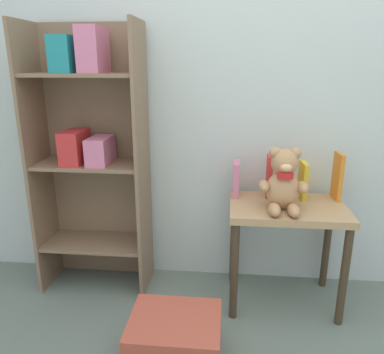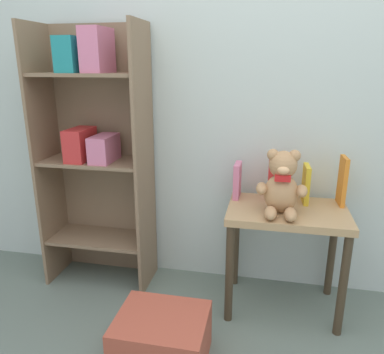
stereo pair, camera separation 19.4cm
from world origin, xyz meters
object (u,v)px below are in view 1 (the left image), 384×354
teddy_bear (283,182)px  book_standing_red (269,176)px  book_standing_pink (236,179)px  storage_bin (175,341)px  bookshelf_side (91,144)px  book_standing_yellow (303,180)px  display_table (286,223)px  book_standing_orange (337,176)px

teddy_bear → book_standing_red: size_ratio=1.39×
book_standing_pink → storage_bin: 0.86m
bookshelf_side → book_standing_yellow: (1.13, 0.01, -0.17)m
book_standing_yellow → storage_bin: bearing=-136.5°
bookshelf_side → book_standing_red: bookshelf_side is taller
bookshelf_side → book_standing_pink: bookshelf_side is taller
display_table → book_standing_yellow: 0.24m
book_standing_yellow → book_standing_orange: book_standing_orange is taller
teddy_bear → book_standing_pink: (-0.22, 0.18, -0.05)m
teddy_bear → book_standing_orange: (0.30, 0.18, -0.02)m
display_table → book_standing_red: book_standing_red is taller
bookshelf_side → teddy_bear: bearing=-9.5°
teddy_bear → book_standing_yellow: 0.22m
display_table → book_standing_orange: size_ratio=2.37×
bookshelf_side → display_table: size_ratio=2.48×
book_standing_red → book_standing_yellow: size_ratio=1.14×
book_standing_red → book_standing_yellow: (0.17, -0.02, -0.01)m
book_standing_orange → display_table: bearing=-158.2°
display_table → book_standing_orange: bearing=24.7°
display_table → book_standing_yellow: (0.09, 0.12, 0.19)m
book_standing_pink → book_standing_red: bearing=5.3°
book_standing_yellow → book_standing_pink: bearing=176.5°
book_standing_orange → book_standing_pink: bearing=177.1°
book_standing_pink → storage_bin: bearing=-109.8°
bookshelf_side → book_standing_red: bearing=1.4°
bookshelf_side → book_standing_orange: bookshelf_side is taller
display_table → book_standing_pink: book_standing_pink is taller
display_table → teddy_bear: 0.25m
book_standing_red → book_standing_orange: book_standing_orange is taller
display_table → book_standing_yellow: book_standing_yellow is taller
teddy_bear → book_standing_yellow: (0.13, 0.18, -0.04)m
book_standing_pink → book_standing_orange: bearing=1.7°
teddy_bear → book_standing_red: bearing=103.8°
display_table → storage_bin: 0.80m
book_standing_orange → teddy_bear: bearing=-151.8°
teddy_bear → storage_bin: bearing=-136.5°
bookshelf_side → book_standing_pink: 0.80m
storage_bin → bookshelf_side: bearing=131.1°
book_standing_orange → book_standing_yellow: bearing=178.6°
book_standing_red → book_standing_yellow: 0.18m
display_table → book_standing_red: size_ratio=2.63×
teddy_bear → book_standing_orange: size_ratio=1.25×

